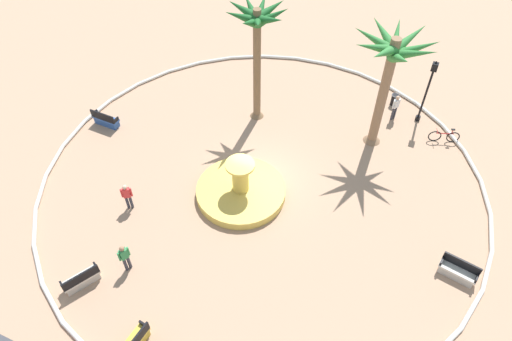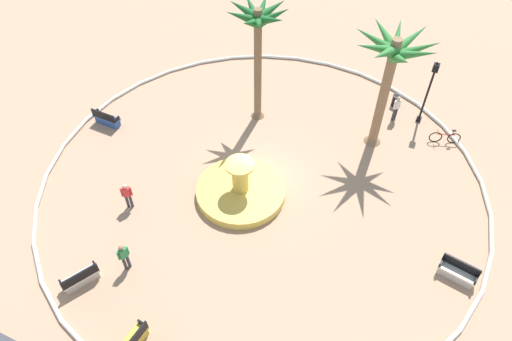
# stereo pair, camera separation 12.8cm
# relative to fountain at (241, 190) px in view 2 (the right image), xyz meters

# --- Properties ---
(ground_plane) EXTENTS (80.00, 80.00, 0.00)m
(ground_plane) POSITION_rel_fountain_xyz_m (-0.59, -1.35, -0.31)
(ground_plane) COLOR tan
(plaza_curb) EXTENTS (22.72, 22.72, 0.20)m
(plaza_curb) POSITION_rel_fountain_xyz_m (-0.59, -1.35, -0.21)
(plaza_curb) COLOR silver
(plaza_curb) RESTS_ON ground
(fountain) EXTENTS (4.47, 4.47, 2.20)m
(fountain) POSITION_rel_fountain_xyz_m (0.00, 0.00, 0.00)
(fountain) COLOR gold
(fountain) RESTS_ON ground
(palm_tree_near_fountain) EXTENTS (3.44, 3.37, 7.04)m
(palm_tree_near_fountain) POSITION_rel_fountain_xyz_m (1.68, -5.94, 5.24)
(palm_tree_near_fountain) COLOR brown
(palm_tree_near_fountain) RESTS_ON ground
(palm_tree_by_curb) EXTENTS (4.22, 4.17, 6.72)m
(palm_tree_by_curb) POSITION_rel_fountain_xyz_m (-5.07, -6.53, 4.85)
(palm_tree_by_curb) COLOR #8E6B4C
(palm_tree_by_curb) RESTS_ON ground
(bench_east) EXTENTS (1.62, 0.56, 1.00)m
(bench_east) POSITION_rel_fountain_xyz_m (9.36, -1.71, 0.03)
(bench_east) COLOR #335BA8
(bench_east) RESTS_ON ground
(bench_west) EXTENTS (1.67, 0.79, 1.00)m
(bench_west) POSITION_rel_fountain_xyz_m (-10.50, 0.52, 0.03)
(bench_west) COLOR beige
(bench_west) RESTS_ON ground
(bench_north) EXTENTS (1.21, 1.64, 1.00)m
(bench_north) POSITION_rel_fountain_xyz_m (4.09, 7.28, 0.03)
(bench_north) COLOR beige
(bench_north) RESTS_ON ground
(lamppost) EXTENTS (0.32, 0.32, 4.07)m
(lamppost) POSITION_rel_fountain_xyz_m (-7.12, -9.32, 2.07)
(lamppost) COLOR black
(lamppost) RESTS_ON ground
(trash_bin) EXTENTS (0.46, 0.46, 0.73)m
(trash_bin) POSITION_rel_fountain_xyz_m (-5.52, -10.20, 0.07)
(trash_bin) COLOR black
(trash_bin) RESTS_ON ground
(bicycle_red_frame) EXTENTS (1.65, 0.66, 0.94)m
(bicycle_red_frame) POSITION_rel_fountain_xyz_m (-8.74, -8.02, 0.07)
(bicycle_red_frame) COLOR black
(bicycle_red_frame) RESTS_ON ground
(person_cyclist_helmet) EXTENTS (0.35, 0.46, 1.65)m
(person_cyclist_helmet) POSITION_rel_fountain_xyz_m (-5.75, -8.86, 0.61)
(person_cyclist_helmet) COLOR #33333D
(person_cyclist_helmet) RESTS_ON ground
(person_cyclist_photo) EXTENTS (0.46, 0.35, 1.62)m
(person_cyclist_photo) POSITION_rel_fountain_xyz_m (4.62, 2.92, 0.59)
(person_cyclist_photo) COLOR #33333D
(person_cyclist_photo) RESTS_ON ground
(person_pedestrian_stroll) EXTENTS (0.33, 0.49, 1.65)m
(person_pedestrian_stroll) POSITION_rel_fountain_xyz_m (2.75, 5.84, 0.61)
(person_pedestrian_stroll) COLOR #33333D
(person_pedestrian_stroll) RESTS_ON ground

